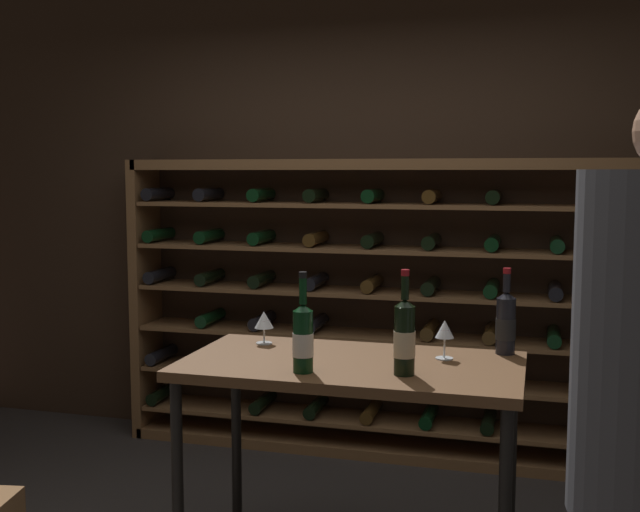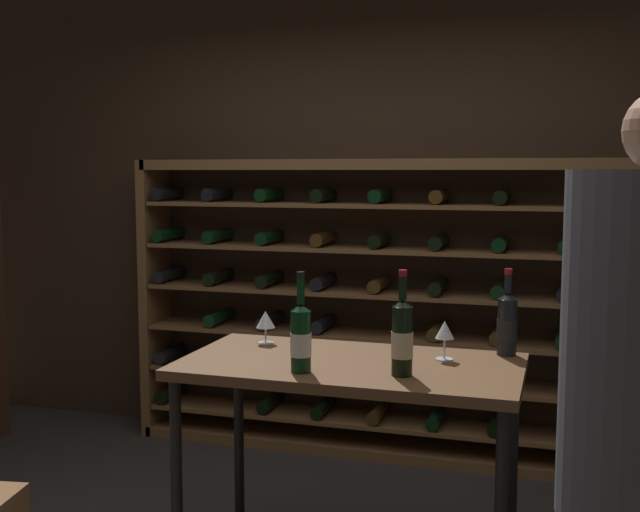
{
  "view_description": "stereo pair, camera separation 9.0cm",
  "coord_description": "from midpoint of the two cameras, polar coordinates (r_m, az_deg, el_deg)",
  "views": [
    {
      "loc": [
        0.97,
        -2.68,
        1.64
      ],
      "look_at": [
        0.14,
        0.26,
        1.31
      ],
      "focal_mm": 44.11,
      "sensor_mm": 36.0,
      "label": 1
    },
    {
      "loc": [
        1.05,
        -2.65,
        1.64
      ],
      "look_at": [
        0.14,
        0.26,
        1.31
      ],
      "focal_mm": 44.11,
      "sensor_mm": 36.0,
      "label": 2
    }
  ],
  "objects": [
    {
      "name": "wine_bottle_green_slim",
      "position": [
        3.2,
        12.54,
        -4.74
      ],
      "size": [
        0.08,
        0.08,
        0.34
      ],
      "color": "black",
      "rests_on": "tasting_table"
    },
    {
      "name": "wine_glass_stemmed_left",
      "position": [
        3.32,
        -4.87,
        -4.73
      ],
      "size": [
        0.08,
        0.08,
        0.14
      ],
      "color": "silver",
      "rests_on": "tasting_table"
    },
    {
      "name": "wine_bottle_gold_foil",
      "position": [
        2.84,
        -2.15,
        -5.91
      ],
      "size": [
        0.08,
        0.08,
        0.37
      ],
      "color": "black",
      "rests_on": "tasting_table"
    },
    {
      "name": "back_wall",
      "position": [
        4.68,
        3.19,
        3.35
      ],
      "size": [
        5.7,
        0.1,
        2.82
      ],
      "primitive_type": "cube",
      "color": "#3D2B1E",
      "rests_on": "ground"
    },
    {
      "name": "wine_rack",
      "position": [
        4.53,
        3.05,
        -3.85
      ],
      "size": [
        2.94,
        0.32,
        1.71
      ],
      "color": "brown",
      "rests_on": "ground"
    },
    {
      "name": "wine_glass_stemmed_right",
      "position": [
        3.07,
        8.2,
        -5.42
      ],
      "size": [
        0.07,
        0.07,
        0.15
      ],
      "color": "silver",
      "rests_on": "tasting_table"
    },
    {
      "name": "wine_bottle_red_label",
      "position": [
        2.81,
        5.23,
        -5.85
      ],
      "size": [
        0.08,
        0.08,
        0.38
      ],
      "color": "black",
      "rests_on": "tasting_table"
    },
    {
      "name": "tasting_table",
      "position": [
        3.05,
        1.43,
        -9.34
      ],
      "size": [
        1.29,
        0.69,
        0.92
      ],
      "color": "brown",
      "rests_on": "ground"
    }
  ]
}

